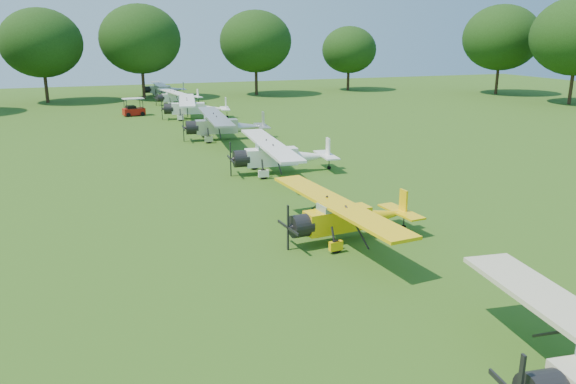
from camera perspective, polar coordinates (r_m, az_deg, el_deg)
name	(u,v)px	position (r m, az deg, el deg)	size (l,w,h in m)	color
ground	(307,216)	(28.74, 1.95, -2.45)	(160.00, 160.00, 0.00)	#224D13
tree_belt	(374,54)	(28.96, 8.75, 13.72)	(137.36, 130.27, 14.52)	black
aircraft_2	(347,215)	(25.28, 6.01, -2.32)	(6.46, 10.28, 2.02)	yellow
aircraft_3	(279,154)	(37.25, -0.91, 3.93)	(7.17, 11.43, 2.25)	white
aircraft_4	(223,124)	(49.44, -6.62, 6.88)	(7.51, 11.97, 2.35)	silver
aircraft_5	(193,106)	(62.11, -9.60, 8.57)	(7.39, 11.70, 2.30)	white
aircraft_6	(177,96)	(75.29, -11.25, 9.56)	(6.07, 9.63, 1.89)	white
aircraft_7	(163,88)	(86.23, -12.56, 10.28)	(6.20, 9.85, 1.95)	silver
golf_cart	(133,110)	(65.95, -15.44, 8.04)	(2.51, 1.79, 1.97)	#A5120B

